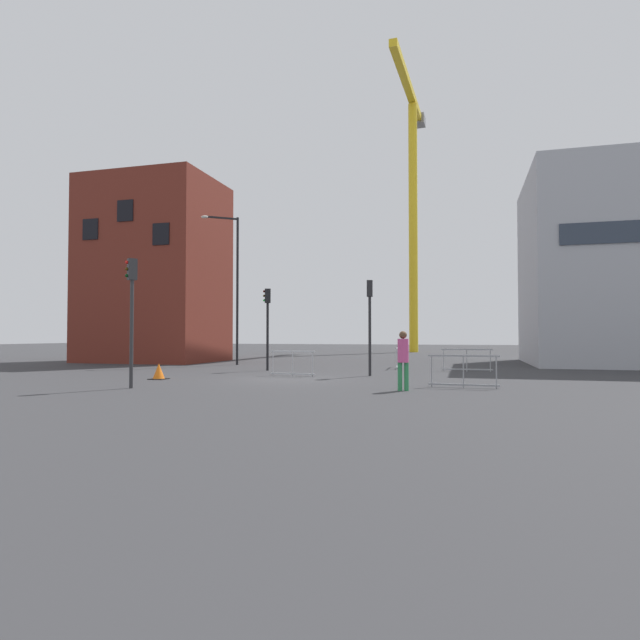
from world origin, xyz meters
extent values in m
plane|color=#333335|center=(0.00, 0.00, 0.00)|extent=(160.00, 160.00, 0.00)
cube|color=maroon|center=(-12.97, 11.08, 5.97)|extent=(8.21, 6.52, 11.94)
cube|color=black|center=(-15.43, 7.79, 8.28)|extent=(1.10, 0.06, 1.30)
cube|color=black|center=(-12.97, 7.79, 9.28)|extent=(1.10, 0.06, 1.30)
cube|color=black|center=(-10.51, 7.79, 7.73)|extent=(1.10, 0.06, 1.30)
cylinder|color=yellow|center=(1.72, 35.15, 12.86)|extent=(0.90, 0.90, 25.73)
cube|color=yellow|center=(1.59, 32.18, 26.13)|extent=(1.48, 17.00, 0.70)
cube|color=slate|center=(1.97, 40.58, 26.13)|extent=(1.28, 1.85, 1.10)
cylinder|color=black|center=(-6.08, 8.91, 4.34)|extent=(0.14, 0.14, 8.69)
cube|color=black|center=(-6.86, 8.33, 8.59)|extent=(1.62, 1.22, 0.10)
ellipsoid|color=silver|center=(-7.64, 7.76, 8.57)|extent=(0.44, 0.24, 0.16)
cylinder|color=#232326|center=(2.93, 2.50, 1.69)|extent=(0.12, 0.12, 3.37)
cube|color=#232326|center=(2.93, 2.50, 3.72)|extent=(0.27, 0.31, 0.70)
sphere|color=#390605|center=(2.90, 2.67, 3.94)|extent=(0.11, 0.11, 0.11)
sphere|color=#F2A514|center=(2.90, 2.67, 3.72)|extent=(0.11, 0.11, 0.11)
sphere|color=#07330F|center=(2.90, 2.67, 3.50)|extent=(0.11, 0.11, 0.11)
cylinder|color=black|center=(-2.53, 4.63, 1.66)|extent=(0.12, 0.12, 3.32)
cube|color=black|center=(-2.53, 4.63, 3.67)|extent=(0.35, 0.33, 0.70)
sphere|color=#390605|center=(-2.70, 4.56, 3.89)|extent=(0.11, 0.11, 0.11)
sphere|color=#3C2905|center=(-2.70, 4.56, 3.67)|extent=(0.11, 0.11, 0.11)
sphere|color=green|center=(-2.70, 4.56, 3.45)|extent=(0.11, 0.11, 0.11)
cylinder|color=#2D2D30|center=(-3.68, -4.73, 1.77)|extent=(0.12, 0.12, 3.54)
cube|color=#2D2D30|center=(-3.68, -4.73, 3.89)|extent=(0.36, 0.37, 0.70)
sphere|color=red|center=(-3.80, -4.86, 4.11)|extent=(0.11, 0.11, 0.11)
sphere|color=#3C2905|center=(-3.80, -4.86, 3.89)|extent=(0.11, 0.11, 0.11)
sphere|color=#07330F|center=(-3.80, -4.86, 3.67)|extent=(0.11, 0.11, 0.11)
cylinder|color=#2D844C|center=(4.87, -3.19, 0.44)|extent=(0.14, 0.14, 0.88)
cylinder|color=#2D844C|center=(5.07, -3.15, 0.44)|extent=(0.14, 0.14, 0.88)
cylinder|color=#D14C8C|center=(4.97, -3.17, 1.25)|extent=(0.34, 0.34, 0.74)
sphere|color=brown|center=(4.97, -3.17, 1.74)|extent=(0.24, 0.24, 0.24)
cube|color=gray|center=(6.78, -1.75, 1.05)|extent=(2.29, 0.16, 0.06)
cube|color=gray|center=(6.78, -1.75, 0.10)|extent=(2.29, 0.16, 0.06)
cylinder|color=gray|center=(5.75, -1.70, 0.53)|extent=(0.04, 0.04, 1.05)
cylinder|color=gray|center=(6.78, -1.75, 0.53)|extent=(0.04, 0.04, 1.05)
cylinder|color=gray|center=(7.80, -1.79, 0.53)|extent=(0.04, 0.04, 1.05)
cube|color=#9EA0A5|center=(6.90, 6.52, 1.05)|extent=(2.39, 0.07, 0.06)
cube|color=#9EA0A5|center=(6.90, 6.52, 0.10)|extent=(2.39, 0.07, 0.06)
cylinder|color=#9EA0A5|center=(5.83, 6.52, 0.53)|extent=(0.04, 0.04, 1.05)
cylinder|color=#9EA0A5|center=(6.90, 6.52, 0.53)|extent=(0.04, 0.04, 1.05)
cylinder|color=#9EA0A5|center=(7.97, 6.52, 0.53)|extent=(0.04, 0.04, 1.05)
cube|color=#9EA0A5|center=(-0.22, 1.54, 1.05)|extent=(2.01, 0.18, 0.06)
cube|color=#9EA0A5|center=(-0.22, 1.54, 0.10)|extent=(2.01, 0.18, 0.06)
cylinder|color=#9EA0A5|center=(-1.12, 1.59, 0.53)|extent=(0.04, 0.04, 1.05)
cylinder|color=#9EA0A5|center=(-0.22, 1.54, 0.53)|extent=(0.04, 0.04, 1.05)
cylinder|color=#9EA0A5|center=(0.68, 1.48, 0.53)|extent=(0.04, 0.04, 1.05)
cube|color=#B2B5BA|center=(3.41, 8.13, 1.05)|extent=(0.19, 2.40, 0.06)
cube|color=#B2B5BA|center=(3.41, 8.13, 0.10)|extent=(0.19, 2.40, 0.06)
cylinder|color=#B2B5BA|center=(3.47, 7.05, 0.53)|extent=(0.04, 0.04, 1.05)
cylinder|color=#B2B5BA|center=(3.41, 8.13, 0.53)|extent=(0.04, 0.04, 1.05)
cylinder|color=#B2B5BA|center=(3.35, 9.21, 0.53)|extent=(0.04, 0.04, 1.05)
cube|color=black|center=(-4.77, -1.39, 0.01)|extent=(0.62, 0.62, 0.03)
cone|color=orange|center=(-4.77, -1.39, 0.31)|extent=(0.48, 0.48, 0.63)
camera|label=1|loc=(6.86, -19.81, 1.73)|focal=29.79mm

